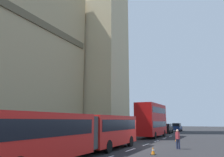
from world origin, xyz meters
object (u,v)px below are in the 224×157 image
sedan_trailing (177,127)px  traffic_cone_middle (176,139)px  double_decker_bus (152,119)px  articulated_bus (82,131)px  traffic_cone_west (153,151)px  sedan_lead (167,128)px  pedestrian_near_cones (178,138)px

sedan_trailing → traffic_cone_middle: sedan_trailing is taller
double_decker_bus → articulated_bus: bearing=-180.0°
double_decker_bus → traffic_cone_middle: size_ratio=15.60×
traffic_cone_west → sedan_trailing: bearing=6.4°
sedan_lead → pedestrian_near_cones: 24.88m
articulated_bus → pedestrian_near_cones: articulated_bus is taller
sedan_lead → traffic_cone_middle: sedan_lead is taller
articulated_bus → traffic_cone_west: size_ratio=28.63×
articulated_bus → sedan_trailing: articulated_bus is taller
pedestrian_near_cones → double_decker_bus: bearing=24.7°
articulated_bus → traffic_cone_west: 5.45m
sedan_trailing → pedestrian_near_cones: 34.03m
traffic_cone_west → pedestrian_near_cones: (4.16, -1.15, 0.63)m
traffic_cone_middle → traffic_cone_west: bearing=-179.2°
double_decker_bus → sedan_lead: 12.11m
sedan_trailing → sedan_lead: bearing=177.0°
double_decker_bus → sedan_trailing: size_ratio=2.06×
articulated_bus → sedan_trailing: bearing=-0.3°
sedan_lead → traffic_cone_west: bearing=-170.5°
articulated_bus → double_decker_bus: bearing=0.0°
double_decker_bus → sedan_lead: size_ratio=2.06×
articulated_bus → traffic_cone_west: articulated_bus is taller
articulated_bus → sedan_lead: 31.14m
traffic_cone_west → traffic_cone_middle: same height
sedan_trailing → pedestrian_near_cones: size_ratio=2.60×
articulated_bus → traffic_cone_middle: size_ratio=28.63×
sedan_lead → pedestrian_near_cones: size_ratio=2.60×
double_decker_bus → traffic_cone_middle: 7.09m
double_decker_bus → sedan_trailing: bearing=-0.6°
sedan_trailing → pedestrian_near_cones: bearing=-170.9°
sedan_lead → traffic_cone_middle: (-17.06, -4.58, -0.63)m
articulated_bus → traffic_cone_middle: (14.06, -4.29, -1.46)m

